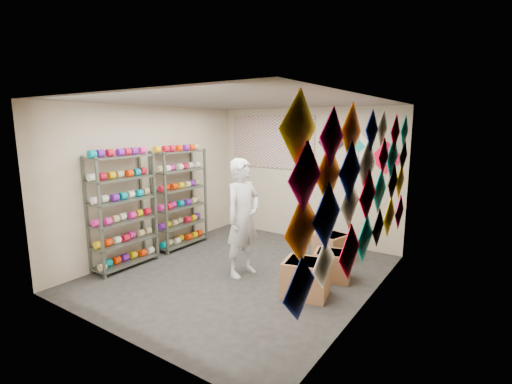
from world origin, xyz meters
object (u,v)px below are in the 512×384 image
Objects in this scene: carton_b at (332,265)px; carton_c at (331,247)px; shelf_rack_front at (123,212)px; shopkeeper at (243,218)px; shelf_rack_back at (180,199)px; carton_a at (306,278)px.

carton_b is 0.89m from carton_c.
shelf_rack_front is 3.50m from carton_b.
shelf_rack_front reaches higher than carton_c.
shopkeeper is 1.57m from carton_b.
shopkeeper is 1.83m from carton_c.
shelf_rack_front is 1.00× the size of shelf_rack_back.
shelf_rack_back is (0.00, 1.30, 0.00)m from shelf_rack_front.
shelf_rack_front is 3.54× the size of carton_b.
shelf_rack_front is 1.30m from shelf_rack_back.
shelf_rack_back is at bearing -144.92° from carton_c.
shelf_rack_back is 3.54× the size of carton_b.
carton_a is (1.17, -0.12, -0.68)m from shopkeeper.
carton_a is (3.01, 0.73, -0.70)m from shelf_rack_front.
carton_c is (-0.27, 1.55, -0.03)m from carton_a.
shelf_rack_front reaches higher than shopkeeper.
shopkeeper is 3.47× the size of carton_b.
carton_c is (2.74, 0.98, -0.72)m from shelf_rack_back.
shelf_rack_front is 3.63m from carton_c.
shelf_rack_back reaches higher than carton_b.
shopkeeper is (1.84, 0.84, -0.02)m from shelf_rack_front.
carton_c is (0.90, 1.43, -0.70)m from shopkeeper.
carton_a is (3.01, -0.57, -0.70)m from shelf_rack_back.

